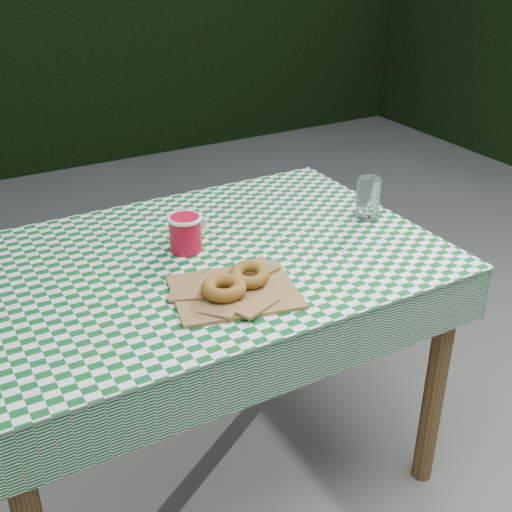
{
  "coord_description": "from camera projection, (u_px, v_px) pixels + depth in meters",
  "views": [
    {
      "loc": [
        -0.81,
        -1.49,
        1.56
      ],
      "look_at": [
        -0.09,
        -0.21,
        0.79
      ],
      "focal_mm": 45.77,
      "sensor_mm": 36.0,
      "label": 1
    }
  ],
  "objects": [
    {
      "name": "ground",
      "position": [
        248.0,
        428.0,
        2.23
      ],
      "size": [
        60.0,
        60.0,
        0.0
      ],
      "primitive_type": "plane",
      "color": "#595954",
      "rests_on": "ground"
    },
    {
      "name": "hedge_north",
      "position": [
        14.0,
        26.0,
        4.28
      ],
      "size": [
        7.0,
        0.7,
        1.8
      ],
      "primitive_type": "cube",
      "color": "black",
      "rests_on": "ground"
    },
    {
      "name": "table",
      "position": [
        204.0,
        373.0,
        1.9
      ],
      "size": [
        1.26,
        0.84,
        0.75
      ],
      "primitive_type": "cube",
      "rotation": [
        0.0,
        0.0,
        0.01
      ],
      "color": "#50361B",
      "rests_on": "ground"
    },
    {
      "name": "tablecloth",
      "position": [
        199.0,
        258.0,
        1.72
      ],
      "size": [
        1.28,
        0.86,
        0.01
      ],
      "primitive_type": "cube",
      "rotation": [
        0.0,
        0.0,
        0.01
      ],
      "color": "#0C5221",
      "rests_on": "table"
    },
    {
      "name": "paper_bag",
      "position": [
        234.0,
        291.0,
        1.55
      ],
      "size": [
        0.33,
        0.29,
        0.02
      ],
      "primitive_type": "cube",
      "rotation": [
        0.0,
        0.0,
        -0.22
      ],
      "color": "olive",
      "rests_on": "tablecloth"
    },
    {
      "name": "bagel_front",
      "position": [
        224.0,
        288.0,
        1.51
      ],
      "size": [
        0.14,
        0.14,
        0.03
      ],
      "primitive_type": "torus",
      "rotation": [
        0.0,
        0.0,
        0.45
      ],
      "color": "olive",
      "rests_on": "paper_bag"
    },
    {
      "name": "bagel_back",
      "position": [
        250.0,
        274.0,
        1.57
      ],
      "size": [
        0.14,
        0.14,
        0.03
      ],
      "primitive_type": "torus",
      "rotation": [
        0.0,
        0.0,
        -0.64
      ],
      "color": "brown",
      "rests_on": "paper_bag"
    },
    {
      "name": "coffee_mug",
      "position": [
        185.0,
        234.0,
        1.73
      ],
      "size": [
        0.23,
        0.23,
        0.1
      ],
      "primitive_type": null,
      "rotation": [
        0.0,
        0.0,
        0.41
      ],
      "color": "#AD0B24",
      "rests_on": "tablecloth"
    },
    {
      "name": "drinking_glass",
      "position": [
        368.0,
        198.0,
        1.91
      ],
      "size": [
        0.09,
        0.09,
        0.13
      ],
      "primitive_type": "cylinder",
      "rotation": [
        0.0,
        0.0,
        -0.29
      ],
      "color": "silver",
      "rests_on": "tablecloth"
    }
  ]
}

